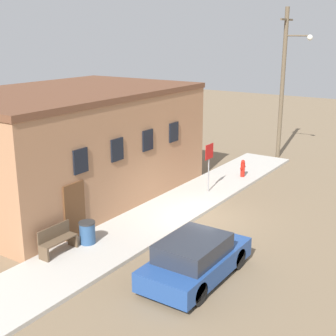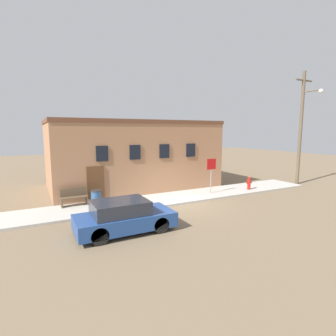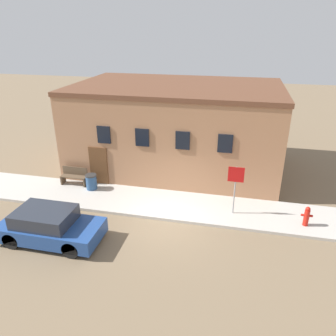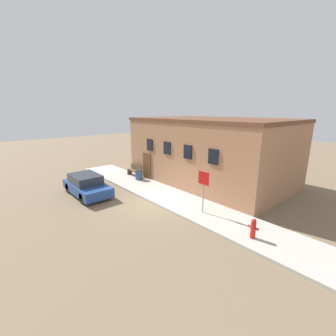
{
  "view_description": "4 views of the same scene",
  "coord_description": "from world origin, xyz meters",
  "px_view_note": "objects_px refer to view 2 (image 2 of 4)",
  "views": [
    {
      "loc": [
        -15.58,
        -8.91,
        7.34
      ],
      "look_at": [
        -0.25,
        1.36,
        2.0
      ],
      "focal_mm": 50.0,
      "sensor_mm": 36.0,
      "label": 1
    },
    {
      "loc": [
        -7.54,
        -12.59,
        4.22
      ],
      "look_at": [
        -0.25,
        1.36,
        2.0
      ],
      "focal_mm": 28.0,
      "sensor_mm": 36.0,
      "label": 2
    },
    {
      "loc": [
        2.79,
        -12.1,
        8.07
      ],
      "look_at": [
        -0.25,
        1.36,
        2.0
      ],
      "focal_mm": 35.0,
      "sensor_mm": 36.0,
      "label": 3
    },
    {
      "loc": [
        10.03,
        -7.71,
        5.53
      ],
      "look_at": [
        -0.25,
        1.36,
        2.0
      ],
      "focal_mm": 24.0,
      "sensor_mm": 36.0,
      "label": 4
    }
  ],
  "objects_px": {
    "bench": "(74,197)",
    "stop_sign": "(211,169)",
    "parked_car": "(124,217)",
    "utility_pole": "(302,125)",
    "trash_bin": "(96,197)",
    "fire_hydrant": "(249,183)"
  },
  "relations": [
    {
      "from": "bench",
      "to": "stop_sign",
      "type": "bearing_deg",
      "value": -7.71
    },
    {
      "from": "stop_sign",
      "to": "parked_car",
      "type": "distance_m",
      "value": 8.02
    },
    {
      "from": "parked_car",
      "to": "utility_pole",
      "type": "bearing_deg",
      "value": 11.74
    },
    {
      "from": "utility_pole",
      "to": "parked_car",
      "type": "relative_size",
      "value": 2.15
    },
    {
      "from": "stop_sign",
      "to": "parked_car",
      "type": "height_order",
      "value": "stop_sign"
    },
    {
      "from": "stop_sign",
      "to": "trash_bin",
      "type": "height_order",
      "value": "stop_sign"
    },
    {
      "from": "stop_sign",
      "to": "trash_bin",
      "type": "xyz_separation_m",
      "value": [
        -7.33,
        0.82,
        -1.21
      ]
    },
    {
      "from": "utility_pole",
      "to": "parked_car",
      "type": "xyz_separation_m",
      "value": [
        -15.57,
        -3.23,
        -4.04
      ]
    },
    {
      "from": "utility_pole",
      "to": "stop_sign",
      "type": "bearing_deg",
      "value": 178.2
    },
    {
      "from": "fire_hydrant",
      "to": "utility_pole",
      "type": "bearing_deg",
      "value": 0.53
    },
    {
      "from": "fire_hydrant",
      "to": "utility_pole",
      "type": "relative_size",
      "value": 0.1
    },
    {
      "from": "bench",
      "to": "parked_car",
      "type": "height_order",
      "value": "parked_car"
    },
    {
      "from": "fire_hydrant",
      "to": "trash_bin",
      "type": "distance_m",
      "value": 10.48
    },
    {
      "from": "stop_sign",
      "to": "utility_pole",
      "type": "height_order",
      "value": "utility_pole"
    },
    {
      "from": "stop_sign",
      "to": "utility_pole",
      "type": "distance_m",
      "value": 8.94
    },
    {
      "from": "trash_bin",
      "to": "fire_hydrant",
      "type": "bearing_deg",
      "value": -6.24
    },
    {
      "from": "trash_bin",
      "to": "utility_pole",
      "type": "height_order",
      "value": "utility_pole"
    },
    {
      "from": "fire_hydrant",
      "to": "parked_car",
      "type": "xyz_separation_m",
      "value": [
        -10.22,
        -3.18,
        0.07
      ]
    },
    {
      "from": "fire_hydrant",
      "to": "trash_bin",
      "type": "xyz_separation_m",
      "value": [
        -10.41,
        1.14,
        -0.04
      ]
    },
    {
      "from": "stop_sign",
      "to": "trash_bin",
      "type": "relative_size",
      "value": 2.85
    },
    {
      "from": "trash_bin",
      "to": "utility_pole",
      "type": "distance_m",
      "value": 16.34
    },
    {
      "from": "bench",
      "to": "trash_bin",
      "type": "height_order",
      "value": "bench"
    }
  ]
}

